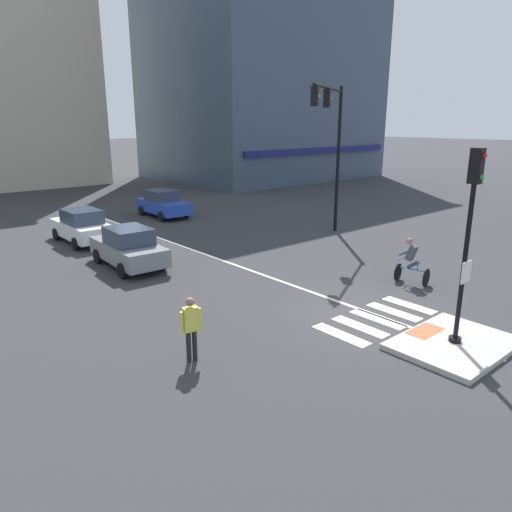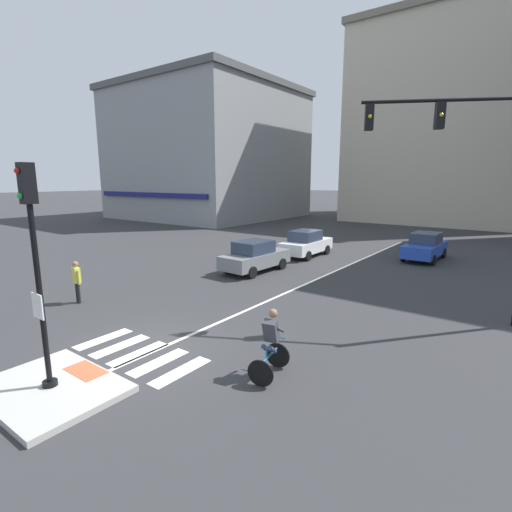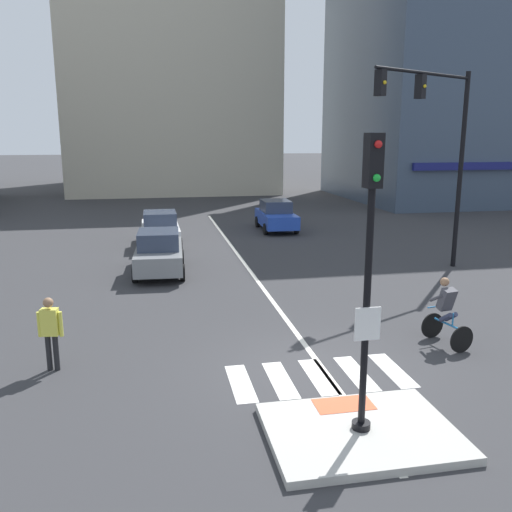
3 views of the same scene
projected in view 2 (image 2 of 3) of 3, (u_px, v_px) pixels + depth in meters
ground_plane at (149, 349)px, 10.97m from camera, size 300.00×300.00×0.00m
traffic_island at (51, 388)px, 8.77m from camera, size 3.23×2.41×0.15m
tactile_pad_front at (86, 371)px, 9.43m from camera, size 1.10×0.60×0.01m
signal_pole at (35, 258)px, 8.16m from camera, size 0.44×0.38×4.96m
crosswalk_stripe_a at (104, 339)px, 11.67m from camera, size 0.44×1.80×0.01m
crosswalk_stripe_b at (120, 346)px, 11.18m from camera, size 0.44×1.80×0.01m
crosswalk_stripe_c at (139, 354)px, 10.68m from camera, size 0.44×1.80×0.01m
crosswalk_stripe_d at (159, 362)px, 10.19m from camera, size 0.44×1.80×0.01m
crosswalk_stripe_e at (181, 371)px, 9.69m from camera, size 0.44×1.80×0.01m
lane_centre_line at (318, 279)px, 18.74m from camera, size 0.14×28.00×0.01m
traffic_light_mast at (480, 169)px, 11.96m from camera, size 4.80×2.63×7.41m
building_corner_left at (209, 154)px, 48.96m from camera, size 19.91×19.47×15.89m
building_corner_right at (449, 127)px, 45.57m from camera, size 18.84×21.32×21.64m
car_blue_eastbound_distant at (425, 246)px, 23.04m from camera, size 1.92×4.14×1.64m
car_white_westbound_distant at (306, 243)px, 24.15m from camera, size 1.86×4.11×1.64m
car_grey_westbound_far at (255, 256)px, 20.10m from camera, size 1.98×4.17×1.64m
cyclist at (271, 342)px, 9.36m from camera, size 0.85×1.19×1.68m
pedestrian_at_curb_left at (77, 279)px, 14.92m from camera, size 0.54×0.28×1.67m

